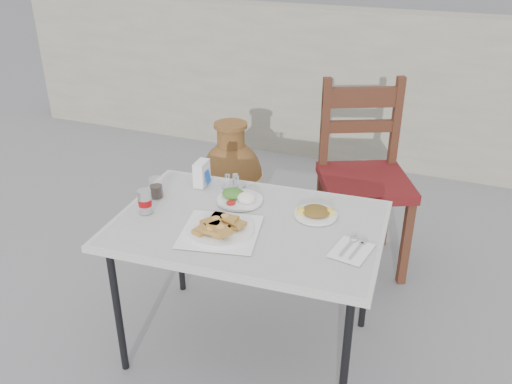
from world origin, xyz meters
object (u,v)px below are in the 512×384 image
at_px(pide_plate, 220,226).
at_px(salad_chopped_plate, 316,212).
at_px(soda_can, 145,201).
at_px(napkin_holder, 202,173).
at_px(cafe_table, 248,231).
at_px(salad_rice_plate, 239,197).
at_px(cola_glass, 156,189).
at_px(condiment_caddy, 233,183).
at_px(terracotta_urn, 232,179).
at_px(chair, 363,176).

distance_m(pide_plate, salad_chopped_plate, 0.42).
xyz_separation_m(soda_can, napkin_holder, (0.10, 0.33, 0.01)).
bearing_deg(cafe_table, soda_can, -168.24).
relative_size(salad_rice_plate, napkin_holder, 1.75).
bearing_deg(soda_can, salad_rice_plate, 36.53).
relative_size(salad_chopped_plate, soda_can, 1.77).
bearing_deg(pide_plate, cola_glass, 156.93).
bearing_deg(condiment_caddy, terracotta_urn, 115.46).
height_order(cafe_table, soda_can, soda_can).
bearing_deg(salad_rice_plate, soda_can, -143.47).
relative_size(salad_chopped_plate, chair, 0.18).
bearing_deg(cola_glass, salad_rice_plate, 15.49).
xyz_separation_m(cola_glass, condiment_caddy, (0.28, 0.22, -0.02)).
distance_m(pide_plate, napkin_holder, 0.45).
bearing_deg(cafe_table, salad_chopped_plate, 32.14).
distance_m(soda_can, terracotta_urn, 1.19).
bearing_deg(salad_chopped_plate, chair, 85.96).
xyz_separation_m(condiment_caddy, terracotta_urn, (-0.36, 0.75, -0.38)).
distance_m(condiment_caddy, chair, 0.82).
bearing_deg(condiment_caddy, napkin_holder, -167.74).
distance_m(salad_chopped_plate, napkin_holder, 0.59).
xyz_separation_m(napkin_holder, terracotta_urn, (-0.21, 0.78, -0.41)).
xyz_separation_m(pide_plate, salad_chopped_plate, (0.32, 0.27, -0.01)).
bearing_deg(terracotta_urn, soda_can, -84.51).
xyz_separation_m(cafe_table, salad_chopped_plate, (0.25, 0.15, 0.06)).
bearing_deg(chair, soda_can, -151.84).
relative_size(cafe_table, terracotta_urn, 1.67).
height_order(pide_plate, cola_glass, cola_glass).
relative_size(pide_plate, cola_glass, 4.01).
relative_size(napkin_holder, terracotta_urn, 0.17).
bearing_deg(pide_plate, cafe_table, 58.47).
height_order(salad_chopped_plate, napkin_holder, napkin_holder).
bearing_deg(salad_chopped_plate, terracotta_urn, 132.45).
relative_size(chair, terracotta_urn, 1.51).
height_order(cafe_table, napkin_holder, napkin_holder).
distance_m(salad_chopped_plate, chair, 0.77).
distance_m(salad_chopped_plate, soda_can, 0.73).
xyz_separation_m(salad_rice_plate, chair, (0.41, 0.76, -0.15)).
bearing_deg(pide_plate, chair, 70.13).
xyz_separation_m(condiment_caddy, chair, (0.49, 0.64, -0.16)).
height_order(cafe_table, pide_plate, pide_plate).
bearing_deg(salad_rice_plate, cola_glass, -164.51).
distance_m(cafe_table, pide_plate, 0.16).
bearing_deg(chair, salad_chopped_plate, -119.50).
distance_m(cafe_table, soda_can, 0.46).
xyz_separation_m(cafe_table, napkin_holder, (-0.34, 0.24, 0.11)).
bearing_deg(chair, cola_glass, -157.45).
bearing_deg(chair, pide_plate, -135.33).
bearing_deg(cafe_table, pide_plate, -121.53).
xyz_separation_m(soda_can, condiment_caddy, (0.25, 0.36, -0.03)).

